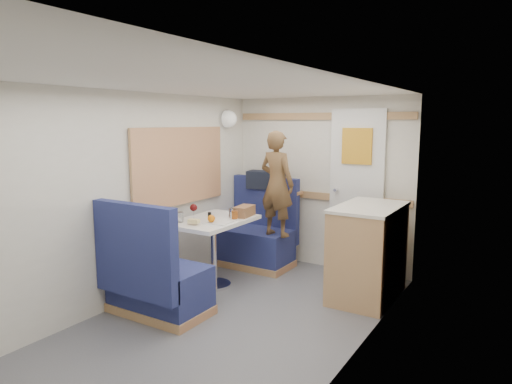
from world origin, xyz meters
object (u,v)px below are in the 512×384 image
Objects in this scene: wine_glass at (194,208)px; tumbler_left at (180,217)px; bench_near at (155,283)px; dinette_table at (213,234)px; beer_glass at (235,216)px; bench_far at (257,240)px; pepper_grinder at (209,216)px; person at (277,184)px; orange_fruit at (211,219)px; galley_counter at (368,251)px; tray at (221,221)px; bread_loaf at (244,211)px; dome_light at (228,119)px; tumbler_right at (232,213)px; duffel_bag at (266,180)px; cheese_block at (194,221)px.

tumbler_left is (-0.05, -0.14, -0.07)m from wine_glass.
dinette_table is at bearing 90.00° from bench_near.
wine_glass is 0.43m from beer_glass.
bench_far is 1.15m from wine_glass.
pepper_grinder is (0.02, 0.79, 0.46)m from bench_near.
beer_glass is at bearing 17.49° from dinette_table.
orange_fruit is (-0.24, -0.88, -0.26)m from person.
beer_glass is at bearing -74.17° from bench_far.
bench_near is 2.04m from galley_counter.
pepper_grinder is (-0.14, -0.00, 0.04)m from tray.
tray is 0.41m from tumbler_left.
bench_far is at bearing 108.96° from bread_loaf.
dome_light is 1.88× the size of tumbler_right.
duffel_bag is 4.24× the size of tumbler_right.
orange_fruit is at bearing 82.19° from person.
person is 15.78× the size of orange_fruit.
dome_light reaches higher than duffel_bag.
dinette_table is 1.00× the size of galley_counter.
bench_near is 11.75× the size of pepper_grinder.
galley_counter is 1.88m from tumbler_left.
pepper_grinder is 0.33× the size of bread_loaf.
orange_fruit is 0.17m from cheese_block.
wine_glass is 0.55m from bread_loaf.
galley_counter is at bearing 21.08° from beer_glass.
wine_glass is at bearing 129.43° from cheese_block.
bread_loaf reaches higher than pepper_grinder.
person reaches higher than dinette_table.
galley_counter is (1.86, -0.30, -1.28)m from dome_light.
tumbler_right is at bearing 93.84° from tray.
dinette_table is 0.78× the size of person.
galley_counter is 1.42m from tumbler_right.
pepper_grinder reaches higher than tray.
orange_fruit is at bearing -98.35° from bread_loaf.
dome_light is 1.52m from orange_fruit.
bench_near is at bearing -97.81° from tumbler_right.
bench_far reaches higher than tumbler_left.
tray is at bearing 56.29° from cheese_block.
person is at bearing 74.28° from tray.
tumbler_left is at bearing -110.25° from wine_glass.
galley_counter is at bearing -12.10° from bench_far.
dome_light is 1.05m from person.
tray is 0.32m from wine_glass.
beer_glass is at bearing 76.47° from bench_near.
dome_light is 1.39m from beer_glass.
beer_glass reaches higher than tray.
bench_far is 5.25× the size of dome_light.
bench_far is 9.89× the size of tumbler_right.
beer_glass is (0.23, 0.38, 0.01)m from cheese_block.
cheese_block is (-0.13, -0.12, -0.02)m from orange_fruit.
bench_near is 14.13× the size of orange_fruit.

